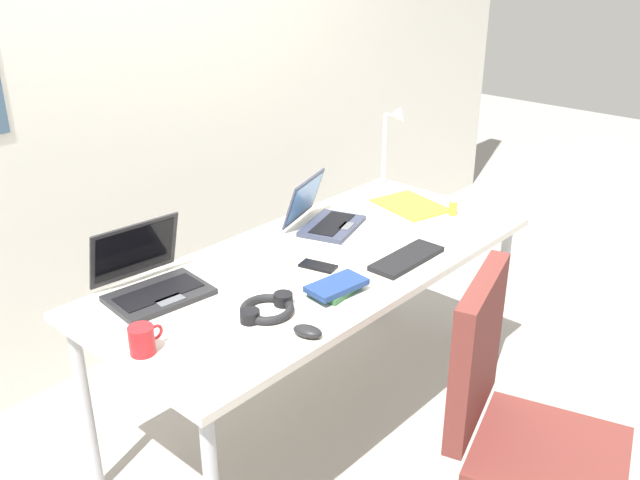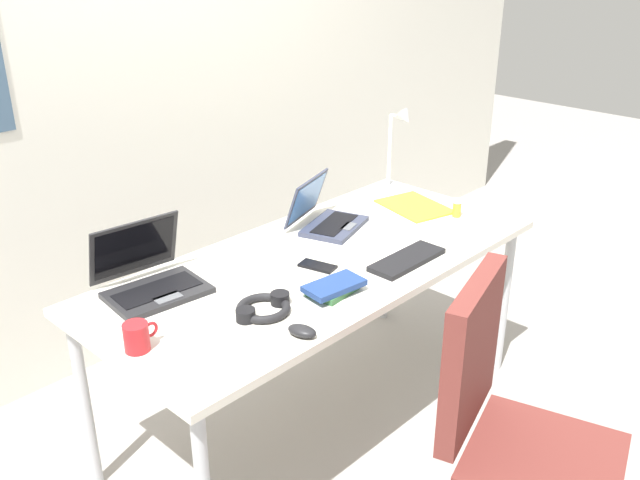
{
  "view_description": "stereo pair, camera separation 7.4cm",
  "coord_description": "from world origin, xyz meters",
  "px_view_note": "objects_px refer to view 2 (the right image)",
  "views": [
    {
      "loc": [
        -1.77,
        -1.59,
        1.88
      ],
      "look_at": [
        0.0,
        0.0,
        0.82
      ],
      "focal_mm": 39.27,
      "sensor_mm": 36.0,
      "label": 1
    },
    {
      "loc": [
        -1.72,
        -1.64,
        1.88
      ],
      "look_at": [
        0.0,
        0.0,
        0.82
      ],
      "focal_mm": 39.27,
      "sensor_mm": 36.0,
      "label": 2
    }
  ],
  "objects_px": {
    "cell_phone": "(318,266)",
    "office_chair": "(516,460)",
    "laptop_far_corner": "(326,217)",
    "coffee_mug": "(137,337)",
    "desk_lamp": "(396,150)",
    "headphones": "(263,308)",
    "computer_mouse": "(302,331)",
    "laptop_back_right": "(150,278)",
    "book_stack": "(333,287)",
    "pill_bottle": "(457,208)",
    "paper_folder_front_left": "(415,206)",
    "external_keyboard": "(407,260)"
  },
  "relations": [
    {
      "from": "cell_phone",
      "to": "office_chair",
      "type": "relative_size",
      "value": 0.14
    },
    {
      "from": "laptop_far_corner",
      "to": "coffee_mug",
      "type": "relative_size",
      "value": 3.12
    },
    {
      "from": "desk_lamp",
      "to": "cell_phone",
      "type": "bearing_deg",
      "value": -159.73
    },
    {
      "from": "cell_phone",
      "to": "headphones",
      "type": "distance_m",
      "value": 0.37
    },
    {
      "from": "headphones",
      "to": "office_chair",
      "type": "height_order",
      "value": "office_chair"
    },
    {
      "from": "headphones",
      "to": "office_chair",
      "type": "xyz_separation_m",
      "value": [
        0.32,
        -0.78,
        -0.36
      ]
    },
    {
      "from": "coffee_mug",
      "to": "computer_mouse",
      "type": "bearing_deg",
      "value": -37.31
    },
    {
      "from": "office_chair",
      "to": "laptop_back_right",
      "type": "bearing_deg",
      "value": 112.61
    },
    {
      "from": "laptop_far_corner",
      "to": "book_stack",
      "type": "bearing_deg",
      "value": -134.2
    },
    {
      "from": "pill_bottle",
      "to": "paper_folder_front_left",
      "type": "relative_size",
      "value": 0.25
    },
    {
      "from": "external_keyboard",
      "to": "headphones",
      "type": "bearing_deg",
      "value": 169.45
    },
    {
      "from": "laptop_back_right",
      "to": "external_keyboard",
      "type": "distance_m",
      "value": 0.93
    },
    {
      "from": "laptop_far_corner",
      "to": "external_keyboard",
      "type": "relative_size",
      "value": 1.07
    },
    {
      "from": "desk_lamp",
      "to": "computer_mouse",
      "type": "relative_size",
      "value": 4.17
    },
    {
      "from": "cell_phone",
      "to": "coffee_mug",
      "type": "bearing_deg",
      "value": 165.02
    },
    {
      "from": "computer_mouse",
      "to": "paper_folder_front_left",
      "type": "height_order",
      "value": "computer_mouse"
    },
    {
      "from": "laptop_far_corner",
      "to": "office_chair",
      "type": "xyz_separation_m",
      "value": [
        -0.34,
        -1.12,
        -0.38
      ]
    },
    {
      "from": "external_keyboard",
      "to": "pill_bottle",
      "type": "bearing_deg",
      "value": 12.97
    },
    {
      "from": "book_stack",
      "to": "desk_lamp",
      "type": "bearing_deg",
      "value": 27.18
    },
    {
      "from": "laptop_far_corner",
      "to": "external_keyboard",
      "type": "xyz_separation_m",
      "value": [
        -0.04,
        -0.45,
        -0.03
      ]
    },
    {
      "from": "headphones",
      "to": "paper_folder_front_left",
      "type": "relative_size",
      "value": 0.69
    },
    {
      "from": "headphones",
      "to": "paper_folder_front_left",
      "type": "bearing_deg",
      "value": 10.53
    },
    {
      "from": "cell_phone",
      "to": "book_stack",
      "type": "height_order",
      "value": "book_stack"
    },
    {
      "from": "laptop_back_right",
      "to": "office_chair",
      "type": "distance_m",
      "value": 1.32
    },
    {
      "from": "computer_mouse",
      "to": "headphones",
      "type": "bearing_deg",
      "value": 70.81
    },
    {
      "from": "laptop_far_corner",
      "to": "cell_phone",
      "type": "bearing_deg",
      "value": -141.33
    },
    {
      "from": "external_keyboard",
      "to": "headphones",
      "type": "relative_size",
      "value": 1.54
    },
    {
      "from": "cell_phone",
      "to": "paper_folder_front_left",
      "type": "distance_m",
      "value": 0.74
    },
    {
      "from": "computer_mouse",
      "to": "paper_folder_front_left",
      "type": "relative_size",
      "value": 0.31
    },
    {
      "from": "pill_bottle",
      "to": "book_stack",
      "type": "bearing_deg",
      "value": -174.43
    },
    {
      "from": "laptop_far_corner",
      "to": "desk_lamp",
      "type": "bearing_deg",
      "value": 7.87
    },
    {
      "from": "pill_bottle",
      "to": "book_stack",
      "type": "distance_m",
      "value": 0.88
    },
    {
      "from": "cell_phone",
      "to": "laptop_back_right",
      "type": "bearing_deg",
      "value": 136.52
    },
    {
      "from": "laptop_back_right",
      "to": "pill_bottle",
      "type": "height_order",
      "value": "laptop_back_right"
    },
    {
      "from": "laptop_back_right",
      "to": "cell_phone",
      "type": "bearing_deg",
      "value": -28.77
    },
    {
      "from": "headphones",
      "to": "book_stack",
      "type": "distance_m",
      "value": 0.26
    },
    {
      "from": "headphones",
      "to": "desk_lamp",
      "type": "bearing_deg",
      "value": 18.89
    },
    {
      "from": "laptop_back_right",
      "to": "office_chair",
      "type": "relative_size",
      "value": 0.37
    },
    {
      "from": "computer_mouse",
      "to": "paper_folder_front_left",
      "type": "bearing_deg",
      "value": 5.17
    },
    {
      "from": "paper_folder_front_left",
      "to": "office_chair",
      "type": "bearing_deg",
      "value": -128.29
    },
    {
      "from": "desk_lamp",
      "to": "headphones",
      "type": "distance_m",
      "value": 1.29
    },
    {
      "from": "external_keyboard",
      "to": "office_chair",
      "type": "distance_m",
      "value": 0.81
    },
    {
      "from": "laptop_back_right",
      "to": "pill_bottle",
      "type": "xyz_separation_m",
      "value": [
        1.3,
        -0.38,
        -0.01
      ]
    },
    {
      "from": "desk_lamp",
      "to": "external_keyboard",
      "type": "bearing_deg",
      "value": -138.32
    },
    {
      "from": "computer_mouse",
      "to": "headphones",
      "type": "relative_size",
      "value": 0.45
    },
    {
      "from": "book_stack",
      "to": "laptop_far_corner",
      "type": "bearing_deg",
      "value": 45.8
    },
    {
      "from": "paper_folder_front_left",
      "to": "coffee_mug",
      "type": "height_order",
      "value": "coffee_mug"
    },
    {
      "from": "headphones",
      "to": "pill_bottle",
      "type": "height_order",
      "value": "pill_bottle"
    },
    {
      "from": "desk_lamp",
      "to": "office_chair",
      "type": "height_order",
      "value": "desk_lamp"
    },
    {
      "from": "cell_phone",
      "to": "paper_folder_front_left",
      "type": "xyz_separation_m",
      "value": [
        0.74,
        0.1,
        -0.0
      ]
    }
  ]
}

